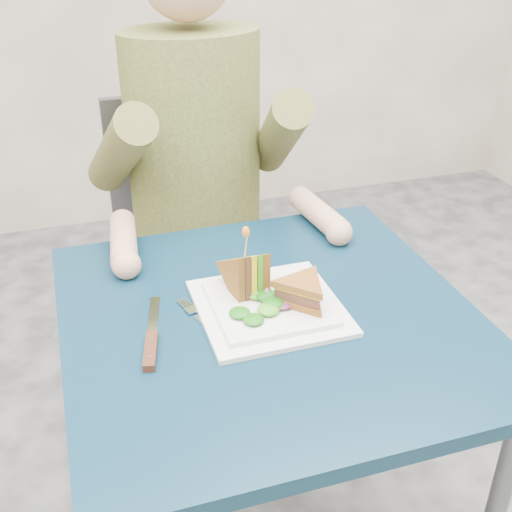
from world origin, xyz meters
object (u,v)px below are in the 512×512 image
object	(u,v)px
table	(269,348)
fork	(206,323)
sandwich_flat	(302,292)
knife	(151,344)
chair	(192,236)
plate	(269,306)
sandwich_upright	(246,276)
diner	(194,122)

from	to	relation	value
table	fork	bearing A→B (deg)	179.12
sandwich_flat	knife	bearing A→B (deg)	-175.91
table	knife	distance (m)	0.24
table	sandwich_flat	bearing A→B (deg)	-13.01
table	knife	xyz separation A→B (m)	(-0.22, -0.03, 0.09)
chair	fork	world-z (taller)	chair
fork	knife	bearing A→B (deg)	-161.29
plate	knife	bearing A→B (deg)	-168.78
sandwich_upright	table	bearing A→B (deg)	-63.80
fork	sandwich_flat	bearing A→B (deg)	-4.88
sandwich_flat	sandwich_upright	size ratio (longest dim) A/B	1.20
diner	fork	size ratio (longest dim) A/B	4.27
plate	fork	xyz separation A→B (m)	(-0.12, -0.01, -0.01)
chair	knife	world-z (taller)	chair
plate	sandwich_upright	bearing A→B (deg)	124.36
chair	sandwich_upright	xyz separation A→B (m)	(-0.03, -0.64, 0.24)
diner	sandwich_flat	bearing A→B (deg)	-84.50
chair	sandwich_upright	distance (m)	0.69
fork	knife	distance (m)	0.11
knife	plate	bearing A→B (deg)	11.22
table	knife	world-z (taller)	knife
table	diner	world-z (taller)	diner
sandwich_flat	diner	bearing A→B (deg)	95.50
chair	diner	distance (m)	0.39
table	sandwich_upright	size ratio (longest dim) A/B	5.45
sandwich_flat	fork	xyz separation A→B (m)	(-0.18, 0.02, -0.04)
diner	knife	size ratio (longest dim) A/B	3.39
fork	table	bearing A→B (deg)	-0.88
diner	sandwich_flat	distance (m)	0.62
sandwich_upright	knife	size ratio (longest dim) A/B	0.63
sandwich_upright	fork	xyz separation A→B (m)	(-0.09, -0.05, -0.05)
chair	fork	xyz separation A→B (m)	(-0.12, -0.70, 0.19)
diner	plate	size ratio (longest dim) A/B	2.87
chair	fork	bearing A→B (deg)	-99.77
chair	knife	bearing A→B (deg)	-107.04
fork	sandwich_upright	bearing A→B (deg)	30.65
plate	sandwich_flat	bearing A→B (deg)	-24.44
table	sandwich_upright	distance (m)	0.15
diner	sandwich_flat	xyz separation A→B (m)	(0.06, -0.60, -0.14)
chair	plate	bearing A→B (deg)	-89.76
knife	fork	bearing A→B (deg)	18.71
chair	diner	xyz separation A→B (m)	(-0.00, -0.11, 0.37)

